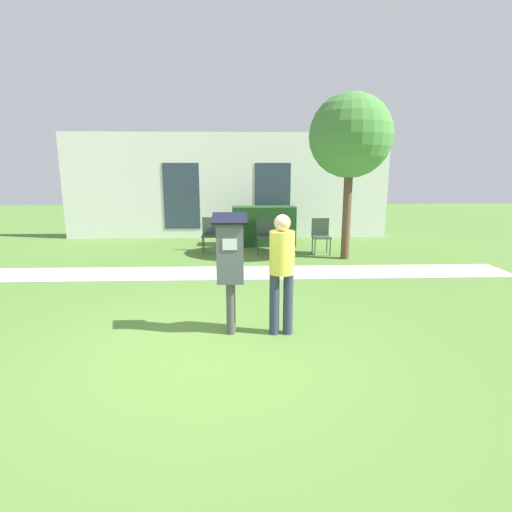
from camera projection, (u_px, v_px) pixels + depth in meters
ground_plane at (207, 352)px, 4.74m from camera, size 40.00×40.00×0.00m
sidewalk at (221, 273)px, 8.28m from camera, size 12.00×1.10×0.02m
building_facade at (227, 186)px, 12.33m from camera, size 10.00×0.26×3.20m
parking_meter at (230, 258)px, 5.07m from camera, size 0.44×0.31×1.59m
person_standing at (282, 265)px, 5.09m from camera, size 0.32×0.32×1.58m
outdoor_chair_left at (211, 232)px, 10.33m from camera, size 0.44×0.44×0.90m
outdoor_chair_middle at (265, 233)px, 10.19m from camera, size 0.44×0.44×0.90m
outdoor_chair_right at (321, 233)px, 10.13m from camera, size 0.44×0.44×0.90m
hedge_row at (264, 226)px, 11.21m from camera, size 1.76×0.60×1.10m
tree at (350, 137)px, 9.07m from camera, size 1.90×1.90×3.82m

